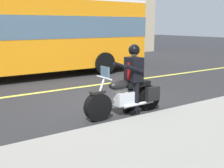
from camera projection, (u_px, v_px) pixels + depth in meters
name	position (u px, v px, depth m)	size (l,w,h in m)	color
ground_plane	(99.00, 101.00, 8.24)	(80.00, 80.00, 0.00)	#28282B
lane_center_stripe	(70.00, 88.00, 9.87)	(60.00, 0.16, 0.01)	#E5DB4C
motorcycle_main	(127.00, 97.00, 6.96)	(2.21, 0.60, 1.26)	black
rider_main	(133.00, 73.00, 6.95)	(0.62, 0.55, 1.74)	black
bus_near	(22.00, 33.00, 11.53)	(11.05, 2.70, 3.30)	orange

